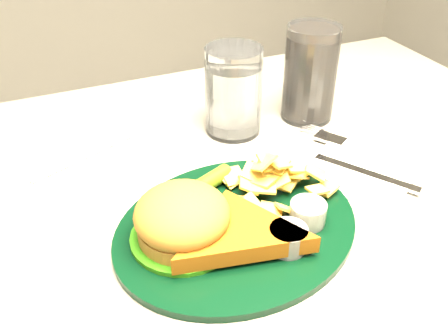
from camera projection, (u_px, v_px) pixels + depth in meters
The scene contains 5 objects.
dinner_plate at pixel (237, 208), 0.58m from camera, with size 0.30×0.25×0.07m, color black, non-canonical shape.
water_glass at pixel (233, 91), 0.75m from camera, with size 0.09×0.09×0.14m, color white.
cola_glass at pixel (310, 74), 0.79m from camera, with size 0.08×0.08×0.15m, color black.
fork_napkin at pixel (361, 169), 0.69m from camera, with size 0.15×0.19×0.01m, color white, non-canonical shape.
wrapped_straw at pixel (85, 157), 0.72m from camera, with size 0.17×0.06×0.01m, color silver, non-canonical shape.
Camera 1 is at (-0.18, -0.47, 1.15)m, focal length 40.00 mm.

